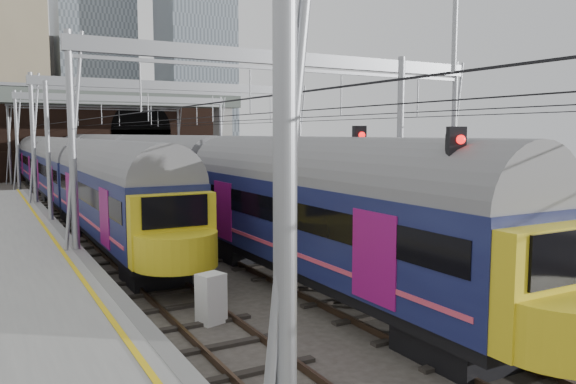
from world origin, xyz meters
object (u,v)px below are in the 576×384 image
relay_cabinet (211,298)px  signal_near_centre (356,194)px  train_second (52,166)px  signal_near_left (449,219)px  train_main (131,169)px

relay_cabinet → signal_near_centre: bearing=-24.0°
train_second → signal_near_centre: size_ratio=11.99×
train_second → signal_near_left: bearing=-84.9°
train_second → relay_cabinet: (0.18, -32.30, -1.73)m
train_main → signal_near_left: 29.40m
signal_near_centre → relay_cabinet: (-4.09, 0.52, -2.51)m
signal_near_left → signal_near_centre: size_ratio=0.99×
train_second → train_main: bearing=-63.1°
train_main → signal_near_left: signal_near_left is taller
signal_near_centre → relay_cabinet: bearing=-172.8°
train_second → signal_near_centre: signal_near_centre is taller
train_main → relay_cabinet: size_ratio=49.32×
signal_near_left → relay_cabinet: (-3.13, 4.99, -2.47)m
signal_near_left → relay_cabinet: signal_near_left is taller
train_main → train_second: size_ratio=1.05×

